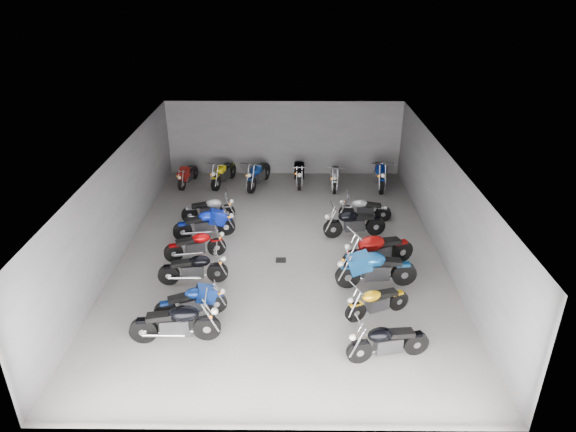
# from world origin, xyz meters

# --- Properties ---
(ground) EXTENTS (14.00, 14.00, 0.00)m
(ground) POSITION_xyz_m (0.00, 0.00, 0.00)
(ground) COLOR gray
(ground) RESTS_ON ground
(wall_back) EXTENTS (10.00, 0.10, 3.20)m
(wall_back) POSITION_xyz_m (0.00, 7.00, 1.60)
(wall_back) COLOR gray
(wall_back) RESTS_ON ground
(wall_left) EXTENTS (0.10, 14.00, 3.20)m
(wall_left) POSITION_xyz_m (-5.00, 0.00, 1.60)
(wall_left) COLOR gray
(wall_left) RESTS_ON ground
(wall_right) EXTENTS (0.10, 14.00, 3.20)m
(wall_right) POSITION_xyz_m (5.00, 0.00, 1.60)
(wall_right) COLOR gray
(wall_right) RESTS_ON ground
(ceiling) EXTENTS (10.00, 14.00, 0.04)m
(ceiling) POSITION_xyz_m (0.00, 0.00, 3.22)
(ceiling) COLOR black
(ceiling) RESTS_ON wall_back
(drain_grate) EXTENTS (0.32, 0.32, 0.01)m
(drain_grate) POSITION_xyz_m (0.00, -0.50, 0.01)
(drain_grate) COLOR black
(drain_grate) RESTS_ON ground
(motorcycle_left_a) EXTENTS (2.19, 0.47, 0.96)m
(motorcycle_left_a) POSITION_xyz_m (-2.43, -4.32, 0.53)
(motorcycle_left_a) COLOR black
(motorcycle_left_a) RESTS_ON ground
(motorcycle_left_b) EXTENTS (1.84, 0.66, 0.83)m
(motorcycle_left_b) POSITION_xyz_m (-2.24, -3.36, 0.45)
(motorcycle_left_b) COLOR black
(motorcycle_left_b) RESTS_ON ground
(motorcycle_left_c) EXTENTS (1.99, 0.45, 0.88)m
(motorcycle_left_c) POSITION_xyz_m (-2.46, -1.77, 0.48)
(motorcycle_left_c) COLOR black
(motorcycle_left_c) RESTS_ON ground
(motorcycle_left_d) EXTENTS (1.88, 0.68, 0.85)m
(motorcycle_left_d) POSITION_xyz_m (-2.63, -0.38, 0.46)
(motorcycle_left_d) COLOR black
(motorcycle_left_d) RESTS_ON ground
(motorcycle_left_e) EXTENTS (2.05, 0.68, 0.92)m
(motorcycle_left_e) POSITION_xyz_m (-2.56, 0.99, 0.50)
(motorcycle_left_e) COLOR black
(motorcycle_left_e) RESTS_ON ground
(motorcycle_left_f) EXTENTS (1.90, 0.49, 0.84)m
(motorcycle_left_f) POSITION_xyz_m (-2.61, 2.24, 0.46)
(motorcycle_left_f) COLOR black
(motorcycle_left_f) RESTS_ON ground
(motorcycle_right_a) EXTENTS (1.97, 0.58, 0.88)m
(motorcycle_right_a) POSITION_xyz_m (2.54, -4.90, 0.48)
(motorcycle_right_a) COLOR black
(motorcycle_right_a) RESTS_ON ground
(motorcycle_right_b) EXTENTS (1.74, 0.85, 0.81)m
(motorcycle_right_b) POSITION_xyz_m (2.54, -3.28, 0.44)
(motorcycle_right_b) COLOR black
(motorcycle_right_b) RESTS_ON ground
(motorcycle_right_c) EXTENTS (2.33, 0.51, 1.03)m
(motorcycle_right_c) POSITION_xyz_m (2.69, -1.89, 0.56)
(motorcycle_right_c) COLOR black
(motorcycle_right_c) RESTS_ON ground
(motorcycle_right_d) EXTENTS (2.27, 1.02, 1.05)m
(motorcycle_right_d) POSITION_xyz_m (2.90, -0.85, 0.57)
(motorcycle_right_d) COLOR black
(motorcycle_right_d) RESTS_ON ground
(motorcycle_right_e) EXTENTS (2.12, 0.51, 0.93)m
(motorcycle_right_e) POSITION_xyz_m (2.41, 1.12, 0.51)
(motorcycle_right_e) COLOR black
(motorcycle_right_e) RESTS_ON ground
(motorcycle_right_f) EXTENTS (1.87, 0.39, 0.82)m
(motorcycle_right_f) POSITION_xyz_m (2.92, 2.32, 0.45)
(motorcycle_right_f) COLOR black
(motorcycle_right_f) RESTS_ON ground
(motorcycle_back_a) EXTENTS (0.54, 1.84, 0.82)m
(motorcycle_back_a) POSITION_xyz_m (-4.01, 5.64, 0.45)
(motorcycle_back_a) COLOR black
(motorcycle_back_a) RESTS_ON ground
(motorcycle_back_b) EXTENTS (0.82, 2.05, 0.93)m
(motorcycle_back_b) POSITION_xyz_m (-2.52, 5.68, 0.51)
(motorcycle_back_b) COLOR black
(motorcycle_back_b) RESTS_ON ground
(motorcycle_back_c) EXTENTS (0.86, 2.19, 0.99)m
(motorcycle_back_c) POSITION_xyz_m (-1.05, 5.51, 0.54)
(motorcycle_back_c) COLOR black
(motorcycle_back_c) RESTS_ON ground
(motorcycle_back_d) EXTENTS (0.42, 2.19, 0.96)m
(motorcycle_back_d) POSITION_xyz_m (0.63, 5.84, 0.53)
(motorcycle_back_d) COLOR black
(motorcycle_back_d) RESTS_ON ground
(motorcycle_back_e) EXTENTS (0.44, 2.02, 0.89)m
(motorcycle_back_e) POSITION_xyz_m (2.10, 5.41, 0.48)
(motorcycle_back_e) COLOR black
(motorcycle_back_e) RESTS_ON ground
(motorcycle_back_f) EXTENTS (0.51, 2.38, 1.05)m
(motorcycle_back_f) POSITION_xyz_m (3.96, 5.50, 0.57)
(motorcycle_back_f) COLOR black
(motorcycle_back_f) RESTS_ON ground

